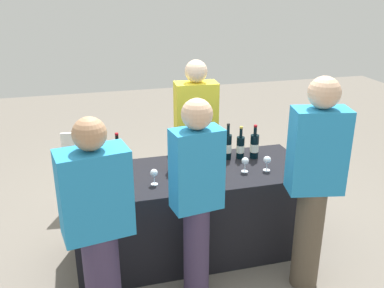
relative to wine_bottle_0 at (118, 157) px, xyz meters
name	(u,v)px	position (x,y,z in m)	size (l,w,h in m)	color
ground_plane	(192,248)	(0.59, -0.18, -0.89)	(12.00, 12.00, 0.00)	slate
tasting_table	(192,211)	(0.59, -0.18, -0.51)	(1.99, 0.80, 0.77)	black
wine_bottle_0	(118,157)	(0.00, 0.00, 0.00)	(0.07, 0.07, 0.34)	black
wine_bottle_1	(173,156)	(0.45, -0.10, 0.00)	(0.07, 0.07, 0.33)	black
wine_bottle_2	(217,153)	(0.84, -0.10, -0.01)	(0.07, 0.07, 0.32)	black
wine_bottle_3	(228,146)	(0.97, 0.00, 0.00)	(0.07, 0.07, 0.33)	black
wine_bottle_4	(240,147)	(1.09, -0.01, -0.02)	(0.07, 0.07, 0.30)	black
wine_bottle_5	(254,146)	(1.21, -0.04, -0.01)	(0.08, 0.08, 0.31)	black
wine_glass_0	(154,174)	(0.24, -0.34, -0.03)	(0.06, 0.06, 0.13)	silver
wine_glass_1	(184,169)	(0.50, -0.30, -0.03)	(0.07, 0.07, 0.13)	silver
wine_glass_2	(216,168)	(0.74, -0.38, -0.02)	(0.06, 0.06, 0.14)	silver
wine_glass_3	(245,162)	(1.02, -0.30, -0.03)	(0.06, 0.06, 0.13)	silver
wine_glass_4	(267,160)	(1.21, -0.32, -0.03)	(0.06, 0.06, 0.13)	silver
server_pouring	(196,134)	(0.80, 0.46, -0.03)	(0.41, 0.24, 1.59)	black
guest_0	(98,225)	(-0.23, -0.92, -0.07)	(0.47, 0.31, 1.54)	#3F3351
guest_1	(197,196)	(0.46, -0.79, -0.03)	(0.37, 0.24, 1.57)	#3F3351
guest_2	(314,180)	(1.34, -0.86, 0.03)	(0.43, 0.29, 1.68)	brown
menu_board	(86,169)	(-0.27, 0.89, -0.48)	(0.45, 0.03, 0.83)	white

